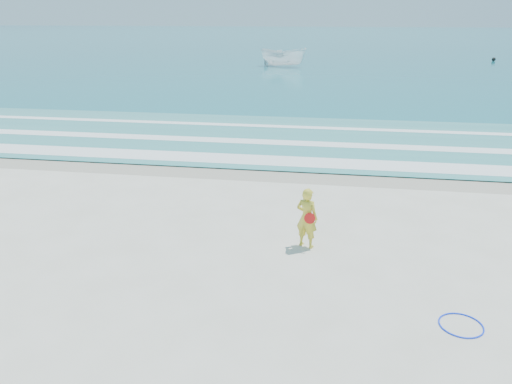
# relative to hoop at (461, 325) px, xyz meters

# --- Properties ---
(ground) EXTENTS (400.00, 400.00, 0.00)m
(ground) POSITION_rel_hoop_xyz_m (-4.45, -0.04, -0.01)
(ground) COLOR silver
(ground) RESTS_ON ground
(wet_sand) EXTENTS (400.00, 2.40, 0.00)m
(wet_sand) POSITION_rel_hoop_xyz_m (-4.45, 8.96, -0.01)
(wet_sand) COLOR #B2A893
(wet_sand) RESTS_ON ground
(ocean) EXTENTS (400.00, 190.00, 0.04)m
(ocean) POSITION_rel_hoop_xyz_m (-4.45, 104.96, 0.01)
(ocean) COLOR #19727F
(ocean) RESTS_ON ground
(shallow) EXTENTS (400.00, 10.00, 0.01)m
(shallow) POSITION_rel_hoop_xyz_m (-4.45, 13.96, 0.03)
(shallow) COLOR #59B7AD
(shallow) RESTS_ON ocean
(foam_near) EXTENTS (400.00, 1.40, 0.01)m
(foam_near) POSITION_rel_hoop_xyz_m (-4.45, 10.26, 0.04)
(foam_near) COLOR white
(foam_near) RESTS_ON shallow
(foam_mid) EXTENTS (400.00, 0.90, 0.01)m
(foam_mid) POSITION_rel_hoop_xyz_m (-4.45, 13.16, 0.04)
(foam_mid) COLOR white
(foam_mid) RESTS_ON shallow
(foam_far) EXTENTS (400.00, 0.60, 0.01)m
(foam_far) POSITION_rel_hoop_xyz_m (-4.45, 16.46, 0.04)
(foam_far) COLOR white
(foam_far) RESTS_ON shallow
(hoop) EXTENTS (0.90, 0.90, 0.03)m
(hoop) POSITION_rel_hoop_xyz_m (0.00, 0.00, 0.00)
(hoop) COLOR #0E35FF
(hoop) RESTS_ON ground
(boat) EXTENTS (5.53, 3.35, 2.00)m
(boat) POSITION_rel_hoop_xyz_m (-8.40, 46.01, 1.03)
(boat) COLOR white
(boat) RESTS_ON ocean
(buoy) EXTENTS (0.45, 0.45, 0.45)m
(buoy) POSITION_rel_hoop_xyz_m (15.57, 56.20, 0.25)
(buoy) COLOR black
(buoy) RESTS_ON ocean
(woman) EXTENTS (0.66, 0.55, 1.54)m
(woman) POSITION_rel_hoop_xyz_m (-3.11, 2.93, 0.76)
(woman) COLOR gold
(woman) RESTS_ON ground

